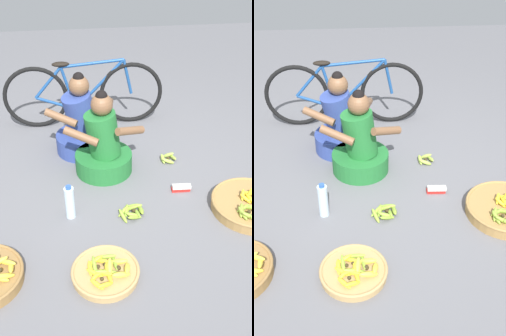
{
  "view_description": "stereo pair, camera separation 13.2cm",
  "coord_description": "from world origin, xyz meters",
  "views": [
    {
      "loc": [
        -0.35,
        -2.8,
        2.16
      ],
      "look_at": [
        0.0,
        -0.2,
        0.35
      ],
      "focal_mm": 43.21,
      "sensor_mm": 36.0,
      "label": 1
    },
    {
      "loc": [
        -0.21,
        -2.81,
        2.16
      ],
      "look_at": [
        0.0,
        -0.2,
        0.35
      ],
      "focal_mm": 43.21,
      "sensor_mm": 36.0,
      "label": 2
    }
  ],
  "objects": [
    {
      "name": "ground_plane",
      "position": [
        0.0,
        0.0,
        0.0
      ],
      "size": [
        10.0,
        10.0,
        0.0
      ],
      "primitive_type": "plane",
      "color": "slate"
    },
    {
      "name": "loose_bananas_front_left",
      "position": [
        0.03,
        -0.36,
        0.03
      ],
      "size": [
        0.23,
        0.22,
        0.09
      ],
      "color": "#8CAD38",
      "rests_on": "ground"
    },
    {
      "name": "loose_bananas_back_right",
      "position": [
        0.49,
        0.37,
        0.03
      ],
      "size": [
        0.16,
        0.16,
        0.08
      ],
      "color": "#9EB747",
      "rests_on": "ground"
    },
    {
      "name": "water_bottle",
      "position": [
        -0.46,
        -0.31,
        0.14
      ],
      "size": [
        0.08,
        0.08,
        0.3
      ],
      "color": "silver",
      "rests_on": "ground"
    },
    {
      "name": "banana_basket_front_center",
      "position": [
        -0.24,
        -0.96,
        0.04
      ],
      "size": [
        0.47,
        0.47,
        0.14
      ],
      "color": "tan",
      "rests_on": "ground"
    },
    {
      "name": "vendor_woman_front",
      "position": [
        -0.14,
        0.3,
        0.26
      ],
      "size": [
        0.72,
        0.52,
        0.8
      ],
      "color": "#237233",
      "rests_on": "ground"
    },
    {
      "name": "vendor_woman_behind",
      "position": [
        -0.31,
        0.68,
        0.26
      ],
      "size": [
        0.67,
        0.55,
        0.81
      ],
      "color": "#334793",
      "rests_on": "ground"
    },
    {
      "name": "bicycle_leaning",
      "position": [
        -0.27,
        1.23,
        0.36
      ],
      "size": [
        1.7,
        0.08,
        0.73
      ],
      "color": "black",
      "rests_on": "ground"
    },
    {
      "name": "banana_basket_front_right",
      "position": [
        0.99,
        -0.42,
        0.05
      ],
      "size": [
        0.65,
        0.65,
        0.16
      ],
      "color": "#A87F47",
      "rests_on": "ground"
    },
    {
      "name": "packet_carton_stack",
      "position": [
        0.5,
        -0.1,
        0.03
      ],
      "size": [
        0.17,
        0.06,
        0.06
      ],
      "color": "red",
      "rests_on": "ground"
    }
  ]
}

